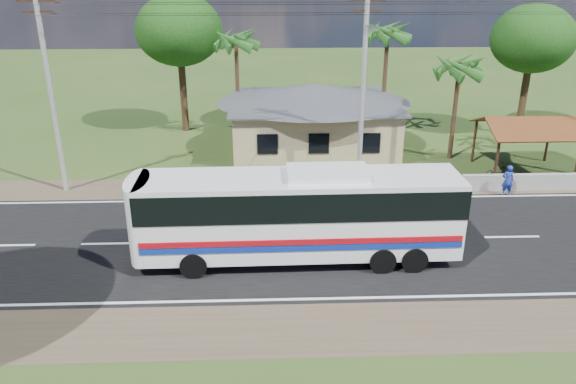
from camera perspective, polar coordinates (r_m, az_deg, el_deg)
name	(u,v)px	position (r m, az deg, el deg)	size (l,w,h in m)	color
ground	(313,241)	(25.14, 2.59, -4.95)	(120.00, 120.00, 0.00)	#2A4819
road	(313,240)	(25.14, 2.59, -4.93)	(120.00, 16.00, 0.03)	black
house	(314,111)	(36.48, 2.62, 8.25)	(12.40, 10.00, 5.00)	tan
waiting_shed	(528,127)	(35.31, 23.16, 6.13)	(5.20, 4.48, 3.35)	#372114
concrete_barrier	(526,182)	(33.07, 23.00, 0.94)	(7.00, 0.30, 0.90)	#9E9E99
utility_poles	(357,82)	(29.68, 7.02, 11.01)	(32.80, 2.22, 11.00)	#9E9E99
palm_near	(460,67)	(35.65, 17.04, 12.03)	(2.80, 2.80, 6.70)	#47301E
palm_mid	(388,33)	(38.83, 10.10, 15.58)	(2.80, 2.80, 8.20)	#47301E
palm_far	(236,41)	(38.62, -5.32, 15.06)	(2.80, 2.80, 7.70)	#47301E
tree_behind_house	(179,31)	(40.95, -11.01, 15.80)	(6.00, 6.00, 9.61)	#47301E
tree_behind_shed	(533,39)	(42.53, 23.62, 14.04)	(5.60, 5.60, 9.02)	#47301E
coach_bus	(300,209)	(22.63, 1.27, -1.76)	(12.93, 2.97, 4.00)	white
motorcycle	(498,171)	(34.22, 20.51, 2.03)	(0.61, 1.76, 0.92)	black
person	(508,181)	(31.71, 21.41, 1.09)	(0.62, 0.41, 1.71)	navy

